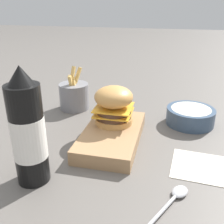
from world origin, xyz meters
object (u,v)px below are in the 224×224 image
Objects in this scene: serving_board at (112,135)px; ketchup_bottle at (28,133)px; burger at (114,105)px; side_bowl at (190,116)px; fries_basket at (74,96)px; spoon at (171,201)px.

ketchup_bottle is (0.19, -0.12, 0.09)m from serving_board.
side_bowl is (-0.12, 0.21, -0.06)m from burger.
side_bowl is (-0.16, 0.21, 0.01)m from serving_board.
side_bowl reaches higher than serving_board.
fries_basket is 0.53m from spoon.
burger reaches higher than spoon.
burger is at bearing 153.43° from ketchup_bottle.
burger is 0.24m from fries_basket.
ketchup_bottle is at bearing -42.75° from side_bowl.
side_bowl reaches higher than spoon.
ketchup_bottle reaches higher than fries_basket.
spoon is (0.40, 0.34, -0.04)m from fries_basket.
burger is 0.61× the size of spoon.
serving_board is at bearing -51.66° from side_bowl.
burger is at bearing -172.73° from serving_board.
burger reaches higher than serving_board.
fries_basket is at bearing -95.17° from side_bowl.
side_bowl is at bearing 84.83° from fries_basket.
ketchup_bottle is at bearing -26.57° from burger.
ketchup_bottle is at bearing -32.52° from serving_board.
side_bowl is 0.37m from spoon.
spoon is at bearing -7.00° from side_bowl.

